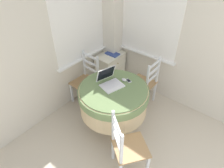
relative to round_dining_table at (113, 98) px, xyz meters
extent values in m
cube|color=beige|center=(-0.93, 1.04, 0.69)|extent=(4.25, 0.06, 2.55)
cube|color=white|center=(0.37, 1.00, 0.90)|extent=(1.10, 0.01, 1.42)
cube|color=white|center=(0.37, 0.97, 0.18)|extent=(1.18, 0.07, 0.02)
cube|color=white|center=(1.19, 0.18, 0.90)|extent=(0.01, 1.10, 1.42)
cube|color=white|center=(1.16, 0.18, 0.18)|extent=(0.07, 1.18, 0.02)
cube|color=beige|center=(1.06, 0.87, 0.69)|extent=(0.28, 0.28, 2.55)
cylinder|color=#4C3D2D|center=(0.00, 0.00, -0.57)|extent=(0.36, 0.36, 0.03)
cylinder|color=#4C3D2D|center=(0.00, 0.00, -0.19)|extent=(0.11, 0.11, 0.73)
cylinder|color=#CCB284|center=(0.00, 0.00, -0.03)|extent=(1.02, 1.02, 0.41)
cylinder|color=#6B8451|center=(0.00, 0.00, 0.11)|extent=(1.05, 1.05, 0.12)
cylinder|color=#6B8451|center=(0.00, 0.00, 0.18)|extent=(0.99, 0.99, 0.02)
cube|color=white|center=(0.03, 0.05, 0.20)|extent=(0.36, 0.32, 0.02)
cube|color=silver|center=(0.03, 0.06, 0.21)|extent=(0.30, 0.21, 0.00)
cube|color=white|center=(0.07, 0.20, 0.32)|extent=(0.32, 0.16, 0.24)
cube|color=black|center=(0.07, 0.20, 0.32)|extent=(0.29, 0.14, 0.21)
ellipsoid|color=white|center=(0.24, -0.01, 0.21)|extent=(0.05, 0.08, 0.04)
cube|color=#B2B7BC|center=(0.28, -0.06, 0.19)|extent=(0.08, 0.11, 0.01)
cube|color=black|center=(0.28, -0.06, 0.20)|extent=(0.06, 0.08, 0.00)
cube|color=#A87F51|center=(0.13, 0.77, -0.16)|extent=(0.43, 0.42, 0.02)
cube|color=silver|center=(-0.04, 0.95, -0.38)|extent=(0.04, 0.04, 0.42)
cube|color=silver|center=(-0.05, 0.60, -0.38)|extent=(0.04, 0.04, 0.42)
cube|color=silver|center=(0.32, 0.94, -0.38)|extent=(0.04, 0.04, 0.42)
cube|color=silver|center=(0.31, 0.59, -0.38)|extent=(0.04, 0.04, 0.42)
cube|color=silver|center=(0.32, 0.94, 0.11)|extent=(0.03, 0.03, 0.51)
cube|color=silver|center=(0.31, 0.59, 0.11)|extent=(0.03, 0.03, 0.51)
cube|color=silver|center=(0.31, 0.76, 0.30)|extent=(0.04, 0.35, 0.04)
cube|color=silver|center=(0.31, 0.76, 0.17)|extent=(0.04, 0.35, 0.04)
cube|color=silver|center=(0.31, 0.76, 0.04)|extent=(0.04, 0.35, 0.04)
cube|color=#A87F51|center=(0.78, -0.03, -0.16)|extent=(0.40, 0.41, 0.02)
cube|color=silver|center=(0.96, 0.15, -0.38)|extent=(0.03, 0.03, 0.42)
cube|color=silver|center=(0.61, 0.15, -0.38)|extent=(0.03, 0.03, 0.42)
cube|color=silver|center=(0.96, -0.21, -0.38)|extent=(0.03, 0.03, 0.42)
cube|color=silver|center=(0.61, -0.21, -0.38)|extent=(0.03, 0.03, 0.42)
cube|color=silver|center=(0.96, -0.21, 0.11)|extent=(0.03, 0.03, 0.51)
cube|color=silver|center=(0.61, -0.21, 0.11)|extent=(0.03, 0.03, 0.51)
cube|color=silver|center=(0.78, -0.21, 0.30)|extent=(0.35, 0.02, 0.04)
cube|color=silver|center=(0.78, -0.21, 0.17)|extent=(0.35, 0.02, 0.04)
cube|color=silver|center=(0.78, -0.21, 0.04)|extent=(0.35, 0.02, 0.04)
cube|color=#A87F51|center=(-0.45, -0.64, -0.16)|extent=(0.57, 0.57, 0.02)
cube|color=silver|center=(-0.41, -0.89, -0.38)|extent=(0.05, 0.05, 0.42)
cube|color=silver|center=(-0.20, -0.60, -0.38)|extent=(0.05, 0.05, 0.42)
cube|color=silver|center=(-0.50, -0.39, -0.38)|extent=(0.05, 0.05, 0.42)
cube|color=silver|center=(-0.70, -0.67, 0.11)|extent=(0.04, 0.04, 0.51)
cube|color=silver|center=(-0.50, -0.39, 0.11)|extent=(0.04, 0.04, 0.51)
cube|color=silver|center=(-0.60, -0.53, 0.30)|extent=(0.22, 0.30, 0.04)
cube|color=silver|center=(-0.60, -0.53, 0.17)|extent=(0.22, 0.30, 0.04)
cube|color=silver|center=(-0.60, -0.53, 0.04)|extent=(0.22, 0.30, 0.04)
cube|color=silver|center=(0.88, 0.79, -0.26)|extent=(0.56, 0.36, 0.66)
cube|color=silver|center=(0.88, 0.79, 0.08)|extent=(0.58, 0.39, 0.02)
cube|color=white|center=(0.88, 0.60, -0.04)|extent=(0.49, 0.01, 0.19)
sphere|color=olive|center=(0.88, 0.59, -0.04)|extent=(0.02, 0.02, 0.02)
cube|color=white|center=(0.88, 0.60, -0.26)|extent=(0.49, 0.01, 0.19)
sphere|color=olive|center=(0.88, 0.59, -0.26)|extent=(0.02, 0.02, 0.02)
cube|color=white|center=(0.88, 0.60, -0.48)|extent=(0.49, 0.01, 0.19)
sphere|color=olive|center=(0.88, 0.59, -0.48)|extent=(0.02, 0.02, 0.02)
cube|color=#33478C|center=(0.91, 0.76, 0.10)|extent=(0.16, 0.26, 0.02)
camera|label=1|loc=(-1.76, -1.40, 2.00)|focal=32.00mm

